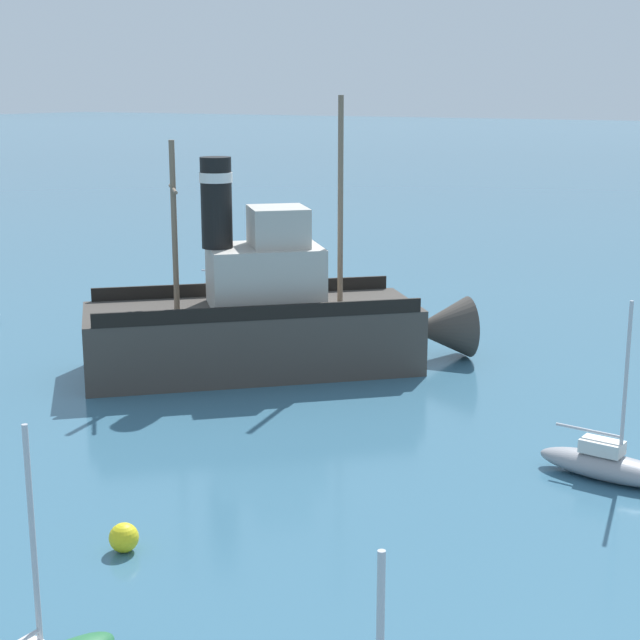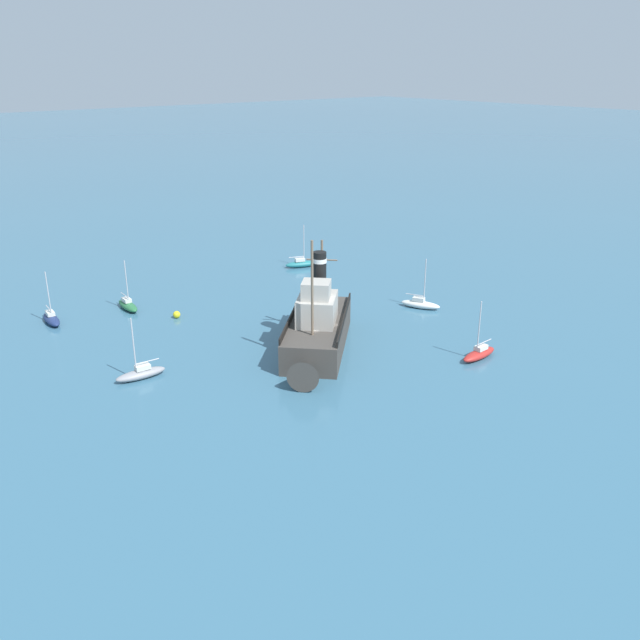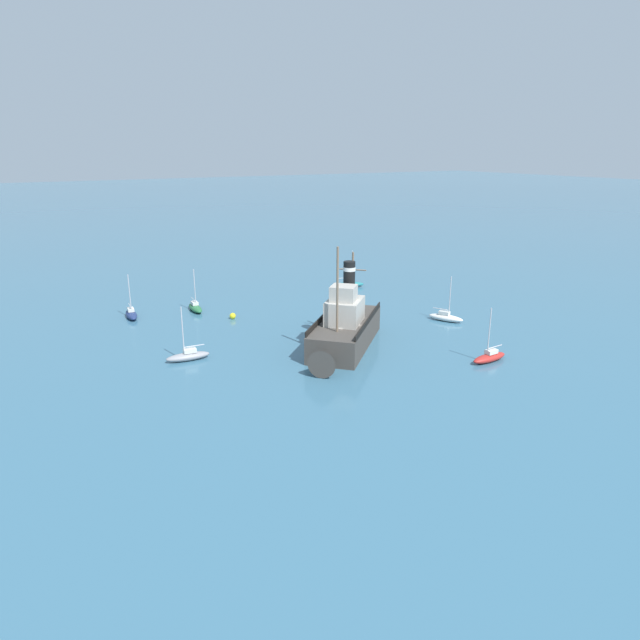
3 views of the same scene
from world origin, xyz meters
The scene contains 5 objects.
ground_plane centered at (0.00, 0.00, 0.00)m, with size 600.00×600.00×0.00m, color #38667F.
old_tugboat centered at (0.35, -0.24, 1.83)m, with size 12.36×12.77×9.90m.
sailboat_grey centered at (4.50, 13.33, 0.43)m, with size 1.42×3.88×4.90m.
sailboat_red centered at (-9.19, -9.14, 0.43)m, with size 1.27×3.85×4.90m.
mooring_buoy centered at (14.24, 5.14, 0.34)m, with size 0.67×0.67×0.67m, color yellow.
Camera 1 is at (29.31, 19.27, 10.12)m, focal length 55.00 mm.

